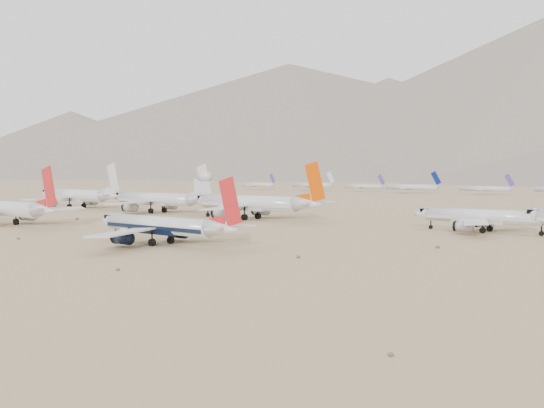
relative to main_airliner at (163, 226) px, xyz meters
The scene contains 9 objects.
ground 10.42m from the main_airliner, ahead, with size 7000.00×7000.00×0.00m, color #9B7C5A.
main_airliner is the anchor object (origin of this frame).
second_airliner 71.22m from the main_airliner, behind, with size 48.73×47.63×17.28m.
row2_gold_tail 83.28m from the main_airliner, 57.88° to the left, with size 39.98×39.10×14.23m.
row2_orange_tail 71.04m from the main_airliner, 115.40° to the left, with size 52.84×51.69×18.85m.
row2_white_trijet 102.31m from the main_airliner, 140.06° to the left, with size 52.46×51.27×18.59m.
row2_white_twin 143.60m from the main_airliner, 153.95° to the left, with size 54.07×52.90×19.32m.
distant_storage_row 339.58m from the main_airliner, 96.59° to the left, with size 475.03×53.64×14.30m.
desert_scrub 31.61m from the main_airliner, 131.55° to the right, with size 206.06×121.67×0.63m.
Camera 1 is at (89.52, -85.87, 15.51)m, focal length 40.00 mm.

